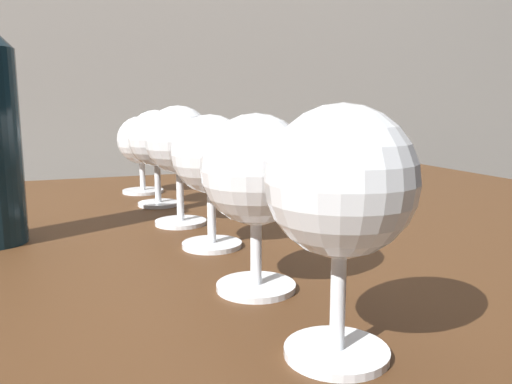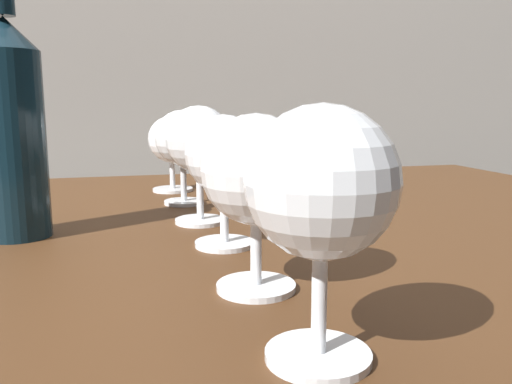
{
  "view_description": "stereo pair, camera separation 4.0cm",
  "coord_description": "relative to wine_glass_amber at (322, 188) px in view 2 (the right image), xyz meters",
  "views": [
    {
      "loc": [
        -0.17,
        -0.6,
        0.92
      ],
      "look_at": [
        -0.03,
        -0.23,
        0.85
      ],
      "focal_mm": 36.19,
      "sensor_mm": 36.0,
      "label": 1
    },
    {
      "loc": [
        -0.14,
        -0.62,
        0.92
      ],
      "look_at": [
        -0.03,
        -0.23,
        0.85
      ],
      "focal_mm": 36.19,
      "sensor_mm": 36.0,
      "label": 2
    }
  ],
  "objects": [
    {
      "name": "wine_glass_cabernet",
      "position": [
        -0.01,
        0.37,
        -0.0
      ],
      "size": [
        0.08,
        0.08,
        0.15
      ],
      "color": "white",
      "rests_on": "dining_table"
    },
    {
      "name": "wine_glass_merlot",
      "position": [
        -0.02,
        0.5,
        -0.01
      ],
      "size": [
        0.08,
        0.08,
        0.14
      ],
      "color": "white",
      "rests_on": "dining_table"
    },
    {
      "name": "wine_glass_amber",
      "position": [
        0.0,
        0.0,
        0.0
      ],
      "size": [
        0.09,
        0.09,
        0.15
      ],
      "color": "white",
      "rests_on": "dining_table"
    },
    {
      "name": "dining_table",
      "position": [
        0.03,
        0.36,
        -0.19
      ],
      "size": [
        1.31,
        0.95,
        0.77
      ],
      "color": "#472B16",
      "rests_on": "ground_plane"
    },
    {
      "name": "wine_glass_white",
      "position": [
        -0.02,
        0.62,
        -0.02
      ],
      "size": [
        0.08,
        0.08,
        0.13
      ],
      "color": "white",
      "rests_on": "dining_table"
    },
    {
      "name": "wine_bottle",
      "position": [
        -0.22,
        0.35,
        0.03
      ],
      "size": [
        0.07,
        0.07,
        0.33
      ],
      "color": "#0F232D",
      "rests_on": "dining_table"
    },
    {
      "name": "wine_glass_port",
      "position": [
        -0.0,
        0.25,
        -0.01
      ],
      "size": [
        0.08,
        0.08,
        0.14
      ],
      "color": "white",
      "rests_on": "dining_table"
    },
    {
      "name": "wine_glass_pinot",
      "position": [
        -0.01,
        0.12,
        -0.01
      ],
      "size": [
        0.09,
        0.09,
        0.14
      ],
      "color": "white",
      "rests_on": "dining_table"
    }
  ]
}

